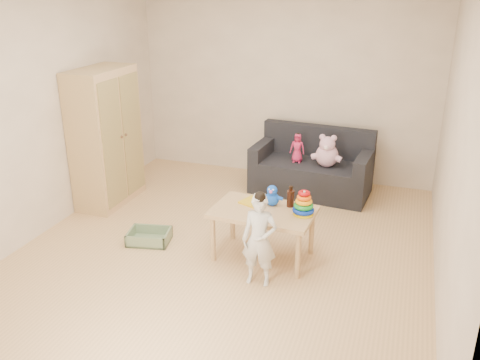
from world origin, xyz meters
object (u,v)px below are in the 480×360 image
at_px(play_table, 263,234).
at_px(toddler, 259,241).
at_px(wardrobe, 106,138).
at_px(sofa, 311,177).

relative_size(play_table, toddler, 1.15).
xyz_separation_m(wardrobe, play_table, (2.16, -0.72, -0.56)).
distance_m(wardrobe, toddler, 2.57).
bearing_deg(wardrobe, play_table, -18.44).
bearing_deg(wardrobe, toddler, -27.38).
height_order(wardrobe, play_table, wardrobe).
height_order(wardrobe, sofa, wardrobe).
distance_m(play_table, toddler, 0.49).
relative_size(wardrobe, toddler, 1.93).
distance_m(wardrobe, sofa, 2.58).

